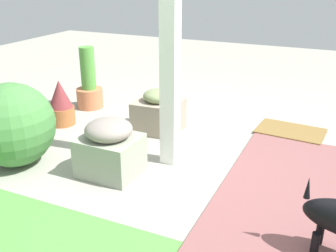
{
  "coord_description": "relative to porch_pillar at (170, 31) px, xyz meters",
  "views": [
    {
      "loc": [
        -1.02,
        2.92,
        1.64
      ],
      "look_at": [
        0.22,
        0.21,
        0.43
      ],
      "focal_mm": 42.47,
      "sensor_mm": 36.0,
      "label": 1
    }
  ],
  "objects": [
    {
      "name": "doormat",
      "position": [
        -0.89,
        -1.12,
        -1.14
      ],
      "size": [
        0.71,
        0.5,
        0.03
      ],
      "primitive_type": "cube",
      "rotation": [
        0.0,
        0.0,
        -0.08
      ],
      "color": "brown",
      "rests_on": "ground"
    },
    {
      "name": "porch_pillar",
      "position": [
        0.0,
        0.0,
        0.0
      ],
      "size": [
        0.14,
        0.14,
        2.32
      ],
      "primitive_type": "cube",
      "color": "white",
      "rests_on": "ground"
    },
    {
      "name": "terracotta_pot_tall",
      "position": [
        1.5,
        -0.93,
        -0.89
      ],
      "size": [
        0.32,
        0.32,
        0.75
      ],
      "color": "#C06F48",
      "rests_on": "ground"
    },
    {
      "name": "ground_plane",
      "position": [
        -0.29,
        0.0,
        -1.16
      ],
      "size": [
        12.0,
        12.0,
        0.0
      ],
      "primitive_type": "plane",
      "color": "#9E9D8F"
    },
    {
      "name": "round_shrub",
      "position": [
        1.22,
        0.59,
        -0.79
      ],
      "size": [
        0.73,
        0.73,
        0.73
      ],
      "primitive_type": "sphere",
      "color": "#437C3D",
      "rests_on": "ground"
    },
    {
      "name": "terracotta_pot_spiky",
      "position": [
        1.46,
        -0.33,
        -0.92
      ],
      "size": [
        0.29,
        0.29,
        0.5
      ],
      "color": "#A65E32",
      "rests_on": "ground"
    },
    {
      "name": "stone_planter_nearest",
      "position": [
        0.41,
        -0.61,
        -0.95
      ],
      "size": [
        0.5,
        0.45,
        0.46
      ],
      "color": "gray",
      "rests_on": "ground"
    },
    {
      "name": "stone_planter_mid",
      "position": [
        0.36,
        0.41,
        -0.92
      ],
      "size": [
        0.48,
        0.43,
        0.49
      ],
      "color": "gray",
      "rests_on": "ground"
    }
  ]
}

